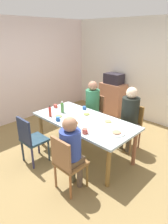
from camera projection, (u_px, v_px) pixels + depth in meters
name	position (u px, v px, depth m)	size (l,w,h in m)	color
ground_plane	(84.00, 154.00, 3.89)	(5.74, 5.74, 0.00)	olive
wall_back	(150.00, 72.00, 4.99)	(5.03, 0.12, 2.60)	silver
wall_left	(15.00, 72.00, 4.98)	(0.12, 4.91, 2.60)	silver
dining_table	(84.00, 123.00, 3.64)	(1.95, 0.95, 0.74)	silver
chair_0	(67.00, 161.00, 2.81)	(0.40, 0.40, 0.90)	brown
person_0	(71.00, 147.00, 2.80)	(0.31, 0.31, 1.18)	brown
chair_1	(131.00, 124.00, 3.95)	(0.40, 0.40, 0.90)	olive
person_1	(130.00, 113.00, 3.79)	(0.34, 0.34, 1.30)	brown
chair_2	(30.00, 138.00, 3.44)	(0.40, 0.40, 0.90)	#244051
chair_3	(95.00, 112.00, 4.58)	(0.40, 0.40, 0.90)	#94633C
person_3	(92.00, 103.00, 4.43)	(0.31, 0.31, 1.25)	brown
plate_0	(87.00, 115.00, 3.79)	(0.22, 0.22, 0.04)	silver
plate_1	(108.00, 122.00, 3.48)	(0.22, 0.22, 0.04)	white
plate_2	(117.00, 133.00, 3.10)	(0.26, 0.26, 0.04)	silver
plate_3	(75.00, 123.00, 3.42)	(0.23, 0.23, 0.04)	silver
plate_4	(59.00, 117.00, 3.69)	(0.25, 0.25, 0.04)	white
cup_0	(58.00, 119.00, 3.54)	(0.11, 0.07, 0.07)	#2A5BA4
cup_1	(85.00, 131.00, 3.10)	(0.12, 0.09, 0.08)	#CD5245
cup_2	(84.00, 108.00, 4.06)	(0.11, 0.07, 0.07)	#2F5DA8
cup_3	(56.00, 106.00, 4.16)	(0.11, 0.08, 0.07)	#C2473D
bottle_0	(50.00, 111.00, 3.71)	(0.05, 0.05, 0.21)	red
bottle_1	(62.00, 107.00, 3.89)	(0.07, 0.07, 0.23)	#467A3B
side_cabinet	(113.00, 99.00, 5.68)	(0.70, 0.44, 0.90)	#B57557
microwave	(114.00, 79.00, 5.45)	(0.48, 0.36, 0.28)	#27222D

